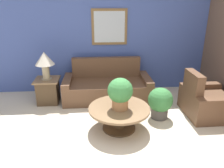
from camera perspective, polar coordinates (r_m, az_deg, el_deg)
ground_plane at (r=3.37m, az=3.33°, el=-19.52°), size 20.00×20.00×0.00m
wall_back at (r=5.42m, az=-0.43°, el=11.75°), size 6.74×0.09×2.60m
couch_main at (r=5.13m, az=-1.28°, el=-0.69°), size 1.99×0.91×0.91m
armchair at (r=4.78m, az=23.36°, el=-4.27°), size 0.87×0.96×0.91m
coffee_table at (r=3.91m, az=1.87°, el=-7.64°), size 1.09×1.09×0.42m
side_table at (r=5.12m, az=-16.36°, el=-1.63°), size 0.53×0.53×0.56m
table_lamp at (r=4.90m, az=-17.18°, el=5.86°), size 0.41×0.41×0.61m
potted_plant_on_table at (r=3.70m, az=2.15°, el=-2.24°), size 0.43×0.43×0.55m
potted_plant_floor at (r=4.35m, az=12.48°, el=-4.61°), size 0.48×0.48×0.62m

